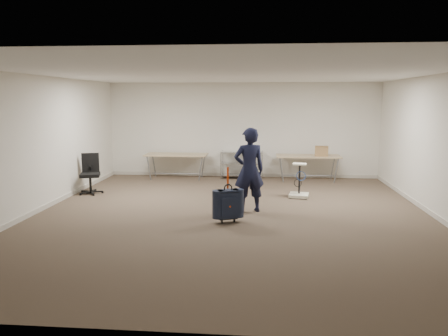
# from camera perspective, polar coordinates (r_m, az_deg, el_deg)

# --- Properties ---
(ground) EXTENTS (9.00, 9.00, 0.00)m
(ground) POSITION_cam_1_polar(r_m,az_deg,el_deg) (8.83, 1.02, -6.20)
(ground) COLOR #3F3326
(ground) RESTS_ON ground
(room_shell) EXTENTS (8.00, 9.00, 9.00)m
(room_shell) POSITION_cam_1_polar(r_m,az_deg,el_deg) (10.16, 1.57, -3.89)
(room_shell) COLOR silver
(room_shell) RESTS_ON ground
(folding_table_left) EXTENTS (1.80, 0.75, 0.73)m
(folding_table_left) POSITION_cam_1_polar(r_m,az_deg,el_deg) (12.81, -6.23, 1.60)
(folding_table_left) COLOR tan
(folding_table_left) RESTS_ON ground
(folding_table_right) EXTENTS (1.80, 0.75, 0.73)m
(folding_table_right) POSITION_cam_1_polar(r_m,az_deg,el_deg) (12.63, 10.93, 1.38)
(folding_table_right) COLOR tan
(folding_table_right) RESTS_ON ground
(wire_shelf) EXTENTS (1.22, 0.47, 0.80)m
(wire_shelf) POSITION_cam_1_polar(r_m,az_deg,el_deg) (12.86, 2.34, 0.60)
(wire_shelf) COLOR #B8BABF
(wire_shelf) RESTS_ON ground
(person) EXTENTS (0.73, 0.58, 1.75)m
(person) POSITION_cam_1_polar(r_m,az_deg,el_deg) (8.97, 3.30, -0.27)
(person) COLOR black
(person) RESTS_ON ground
(suitcase) EXTENTS (0.44, 0.35, 1.06)m
(suitcase) POSITION_cam_1_polar(r_m,az_deg,el_deg) (8.24, 0.53, -4.73)
(suitcase) COLOR #161E31
(suitcase) RESTS_ON ground
(office_chair) EXTENTS (0.60, 0.60, 0.98)m
(office_chair) POSITION_cam_1_polar(r_m,az_deg,el_deg) (11.30, -17.04, -1.69)
(office_chair) COLOR black
(office_chair) RESTS_ON ground
(equipment_cart) EXTENTS (0.51, 0.51, 0.82)m
(equipment_cart) POSITION_cam_1_polar(r_m,az_deg,el_deg) (10.51, 9.78, -2.66)
(equipment_cart) COLOR beige
(equipment_cart) RESTS_ON ground
(cardboard_box) EXTENTS (0.40, 0.33, 0.28)m
(cardboard_box) POSITION_cam_1_polar(r_m,az_deg,el_deg) (12.58, 12.63, 2.17)
(cardboard_box) COLOR olive
(cardboard_box) RESTS_ON folding_table_right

